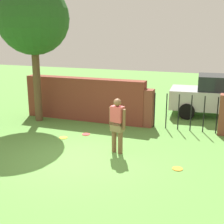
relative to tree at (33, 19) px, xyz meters
The scene contains 9 objects.
ground_plane 5.78m from the tree, 42.19° to the right, with size 40.00×40.00×0.00m, color #568C3D.
brick_wall 3.55m from the tree, 23.87° to the left, with size 4.96×0.50×1.69m, color brown.
tree is the anchor object (origin of this frame).
person 5.47m from the tree, 27.58° to the right, with size 0.52×0.31×1.62m.
fence_gate 6.49m from the tree, ahead, with size 3.17×0.44×1.40m.
car 8.10m from the tree, 24.98° to the left, with size 4.31×2.17×1.72m.
frisbee_red 4.72m from the tree, 20.79° to the right, with size 0.27×0.27×0.02m, color red.
frisbee_yellow 4.61m from the tree, 38.37° to the right, with size 0.27×0.27×0.02m, color yellow.
frisbee_orange 7.54m from the tree, 24.16° to the right, with size 0.27×0.27×0.02m, color orange.
Camera 1 is at (3.68, -7.22, 3.43)m, focal length 49.27 mm.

